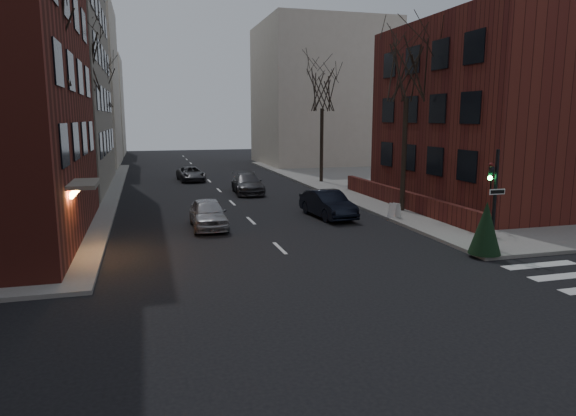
# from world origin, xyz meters

# --- Properties ---
(ground) EXTENTS (160.00, 160.00, 0.00)m
(ground) POSITION_xyz_m (0.00, 0.00, 0.00)
(ground) COLOR black
(ground) RESTS_ON ground
(sidewalk_far_right) EXTENTS (44.00, 44.00, 0.15)m
(sidewalk_far_right) POSITION_xyz_m (29.00, 30.00, 0.07)
(sidewalk_far_right) COLOR gray
(sidewalk_far_right) RESTS_ON ground
(building_right_brick) EXTENTS (12.00, 14.00, 11.00)m
(building_right_brick) POSITION_xyz_m (16.50, 19.00, 5.50)
(building_right_brick) COLOR #5A211A
(building_right_brick) RESTS_ON ground
(low_wall_right) EXTENTS (0.35, 16.00, 1.00)m
(low_wall_right) POSITION_xyz_m (9.30, 19.00, 0.65)
(low_wall_right) COLOR #5A211A
(low_wall_right) RESTS_ON sidewalk_far_right
(building_distant_la) EXTENTS (14.00, 16.00, 18.00)m
(building_distant_la) POSITION_xyz_m (-15.00, 55.00, 9.00)
(building_distant_la) COLOR beige
(building_distant_la) RESTS_ON ground
(building_distant_ra) EXTENTS (14.00, 14.00, 16.00)m
(building_distant_ra) POSITION_xyz_m (15.00, 50.00, 8.00)
(building_distant_ra) COLOR beige
(building_distant_ra) RESTS_ON ground
(building_distant_lb) EXTENTS (10.00, 12.00, 14.00)m
(building_distant_lb) POSITION_xyz_m (-13.00, 72.00, 7.00)
(building_distant_lb) COLOR beige
(building_distant_lb) RESTS_ON ground
(traffic_signal) EXTENTS (0.76, 0.44, 4.00)m
(traffic_signal) POSITION_xyz_m (7.94, 8.99, 1.91)
(traffic_signal) COLOR black
(traffic_signal) RESTS_ON sidewalk_far_right
(tree_left_a) EXTENTS (4.18, 4.18, 10.26)m
(tree_left_a) POSITION_xyz_m (-8.80, 14.00, 8.47)
(tree_left_a) COLOR #2D231C
(tree_left_a) RESTS_ON sidewalk_far_left
(tree_left_b) EXTENTS (4.40, 4.40, 10.80)m
(tree_left_b) POSITION_xyz_m (-8.80, 26.00, 8.91)
(tree_left_b) COLOR #2D231C
(tree_left_b) RESTS_ON sidewalk_far_left
(tree_left_c) EXTENTS (3.96, 3.96, 9.72)m
(tree_left_c) POSITION_xyz_m (-8.80, 40.00, 8.03)
(tree_left_c) COLOR #2D231C
(tree_left_c) RESTS_ON sidewalk_far_left
(tree_right_a) EXTENTS (3.96, 3.96, 9.72)m
(tree_right_a) POSITION_xyz_m (8.80, 18.00, 8.03)
(tree_right_a) COLOR #2D231C
(tree_right_a) RESTS_ON sidewalk_far_right
(tree_right_b) EXTENTS (3.74, 3.74, 9.18)m
(tree_right_b) POSITION_xyz_m (8.80, 32.00, 7.59)
(tree_right_b) COLOR #2D231C
(tree_right_b) RESTS_ON sidewalk_far_right
(streetlamp_near) EXTENTS (0.36, 0.36, 6.28)m
(streetlamp_near) POSITION_xyz_m (-8.20, 22.00, 4.24)
(streetlamp_near) COLOR black
(streetlamp_near) RESTS_ON sidewalk_far_left
(streetlamp_far) EXTENTS (0.36, 0.36, 6.28)m
(streetlamp_far) POSITION_xyz_m (-8.20, 42.00, 4.24)
(streetlamp_far) COLOR black
(streetlamp_far) RESTS_ON sidewalk_far_left
(parked_sedan) EXTENTS (2.00, 4.59, 1.47)m
(parked_sedan) POSITION_xyz_m (4.21, 17.80, 0.73)
(parked_sedan) COLOR black
(parked_sedan) RESTS_ON ground
(car_lane_silver) EXTENTS (1.75, 4.22, 1.43)m
(car_lane_silver) POSITION_xyz_m (-2.37, 16.87, 0.72)
(car_lane_silver) COLOR #A0A1A6
(car_lane_silver) RESTS_ON ground
(car_lane_gray) EXTENTS (2.24, 4.97, 1.41)m
(car_lane_gray) POSITION_xyz_m (1.77, 27.87, 0.71)
(car_lane_gray) COLOR #38383C
(car_lane_gray) RESTS_ON ground
(car_lane_far) EXTENTS (2.34, 4.53, 1.22)m
(car_lane_far) POSITION_xyz_m (-1.50, 36.44, 0.61)
(car_lane_far) COLOR #424147
(car_lane_far) RESTS_ON ground
(sandwich_board) EXTENTS (0.50, 0.59, 0.80)m
(sandwich_board) POSITION_xyz_m (7.30, 16.00, 0.55)
(sandwich_board) COLOR white
(sandwich_board) RESTS_ON sidewalk_far_right
(evergreen_shrub) EXTENTS (1.27, 1.27, 2.05)m
(evergreen_shrub) POSITION_xyz_m (7.30, 8.50, 1.18)
(evergreen_shrub) COLOR black
(evergreen_shrub) RESTS_ON sidewalk_far_right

